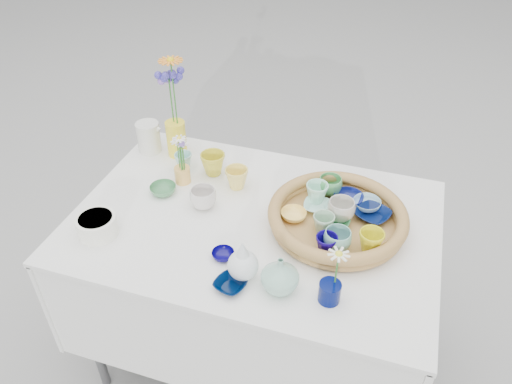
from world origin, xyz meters
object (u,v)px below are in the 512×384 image
(display_table, at_px, (255,350))
(tall_vase_yellow, at_px, (176,139))
(wicker_tray, at_px, (337,218))
(bud_vase_seafoam, at_px, (280,275))

(display_table, relative_size, tall_vase_yellow, 8.41)
(tall_vase_yellow, bearing_deg, wicker_tray, -19.11)
(display_table, distance_m, wicker_tray, 0.85)
(wicker_tray, bearing_deg, tall_vase_yellow, 160.89)
(bud_vase_seafoam, bearing_deg, tall_vase_yellow, 136.26)
(display_table, bearing_deg, tall_vase_yellow, 145.44)
(display_table, distance_m, bud_vase_seafoam, 0.89)
(bud_vase_seafoam, height_order, tall_vase_yellow, tall_vase_yellow)
(bud_vase_seafoam, bearing_deg, wicker_tray, 71.54)
(bud_vase_seafoam, xyz_separation_m, tall_vase_yellow, (-0.60, 0.57, 0.02))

